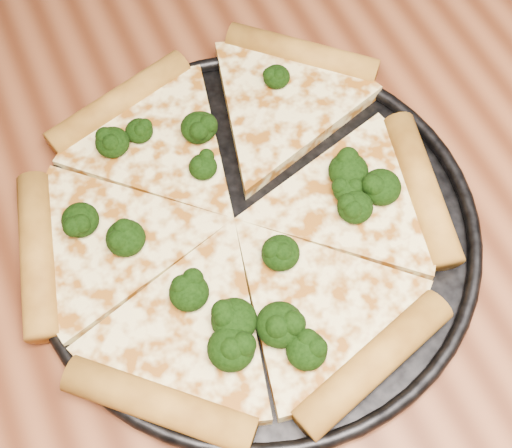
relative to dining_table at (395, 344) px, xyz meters
name	(u,v)px	position (x,y,z in m)	size (l,w,h in m)	color
dining_table	(395,344)	(0.00, 0.00, 0.00)	(1.20, 0.90, 0.75)	brown
pizza_pan	(256,229)	(-0.08, 0.10, 0.10)	(0.34, 0.34, 0.02)	black
pizza	(236,216)	(-0.09, 0.11, 0.11)	(0.34, 0.35, 0.03)	#FFEE9C
broccoli_florets	(243,230)	(-0.10, 0.09, 0.12)	(0.24, 0.24, 0.02)	black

